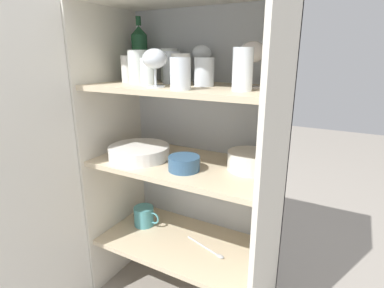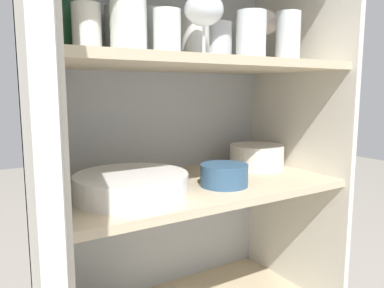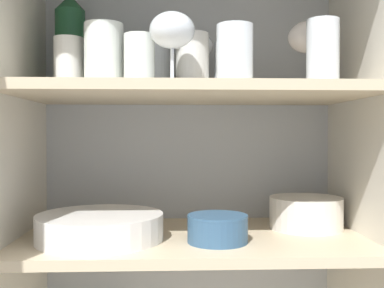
{
  "view_description": "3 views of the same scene",
  "coord_description": "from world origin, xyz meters",
  "px_view_note": "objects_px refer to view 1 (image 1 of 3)",
  "views": [
    {
      "loc": [
        0.59,
        -0.81,
        1.08
      ],
      "look_at": [
        0.03,
        0.21,
        0.73
      ],
      "focal_mm": 28.0,
      "sensor_mm": 36.0,
      "label": 1
    },
    {
      "loc": [
        -0.5,
        -0.62,
        0.89
      ],
      "look_at": [
        -0.01,
        0.18,
        0.75
      ],
      "focal_mm": 35.0,
      "sensor_mm": 36.0,
      "label": 2
    },
    {
      "loc": [
        -0.04,
        -0.77,
        0.87
      ],
      "look_at": [
        0.0,
        0.23,
        0.85
      ],
      "focal_mm": 42.0,
      "sensor_mm": 36.0,
      "label": 3
    }
  ],
  "objects_px": {
    "wine_bottle": "(140,53)",
    "coffee_mug_primary": "(144,216)",
    "serving_bowl_small": "(184,163)",
    "plate_stack_white": "(139,152)",
    "mixing_bowl_large": "(249,160)"
  },
  "relations": [
    {
      "from": "coffee_mug_primary",
      "to": "serving_bowl_small",
      "type": "bearing_deg",
      "value": -19.28
    },
    {
      "from": "wine_bottle",
      "to": "serving_bowl_small",
      "type": "bearing_deg",
      "value": -28.94
    },
    {
      "from": "wine_bottle",
      "to": "serving_bowl_small",
      "type": "relative_size",
      "value": 2.23
    },
    {
      "from": "plate_stack_white",
      "to": "serving_bowl_small",
      "type": "distance_m",
      "value": 0.24
    },
    {
      "from": "serving_bowl_small",
      "to": "coffee_mug_primary",
      "type": "distance_m",
      "value": 0.47
    },
    {
      "from": "plate_stack_white",
      "to": "mixing_bowl_large",
      "type": "relative_size",
      "value": 1.56
    },
    {
      "from": "plate_stack_white",
      "to": "mixing_bowl_large",
      "type": "bearing_deg",
      "value": 11.77
    },
    {
      "from": "plate_stack_white",
      "to": "coffee_mug_primary",
      "type": "xyz_separation_m",
      "value": [
        -0.05,
        0.07,
        -0.36
      ]
    },
    {
      "from": "wine_bottle",
      "to": "mixing_bowl_large",
      "type": "height_order",
      "value": "wine_bottle"
    },
    {
      "from": "wine_bottle",
      "to": "coffee_mug_primary",
      "type": "distance_m",
      "value": 0.77
    },
    {
      "from": "wine_bottle",
      "to": "coffee_mug_primary",
      "type": "relative_size",
      "value": 1.99
    },
    {
      "from": "wine_bottle",
      "to": "serving_bowl_small",
      "type": "height_order",
      "value": "wine_bottle"
    },
    {
      "from": "wine_bottle",
      "to": "coffee_mug_primary",
      "type": "xyz_separation_m",
      "value": [
        0.05,
        -0.08,
        -0.76
      ]
    },
    {
      "from": "mixing_bowl_large",
      "to": "coffee_mug_primary",
      "type": "relative_size",
      "value": 1.21
    },
    {
      "from": "mixing_bowl_large",
      "to": "serving_bowl_small",
      "type": "distance_m",
      "value": 0.25
    }
  ]
}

